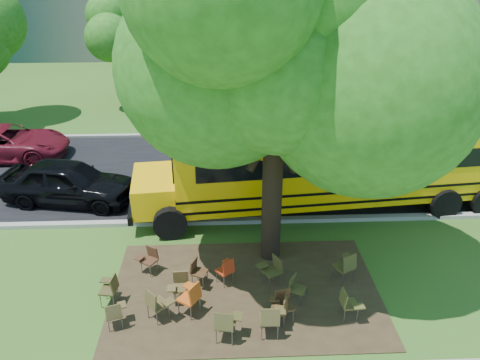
{
  "coord_description": "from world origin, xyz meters",
  "views": [
    {
      "loc": [
        0.43,
        -10.27,
        8.14
      ],
      "look_at": [
        1.01,
        3.12,
        1.52
      ],
      "focal_mm": 35.0,
      "sensor_mm": 36.0,
      "label": 1
    }
  ],
  "objects_px": {
    "chair_10": "(198,270)",
    "chair_12": "(296,287)",
    "chair_6": "(281,307)",
    "chair_2": "(191,295)",
    "chair_7": "(348,302)",
    "chair_9": "(149,257)",
    "main_tree": "(277,47)",
    "chair_3": "(180,284)",
    "chair_1": "(156,302)",
    "black_car": "(68,182)",
    "chair_4": "(226,323)",
    "chair_5": "(283,303)",
    "chair_14": "(271,318)",
    "chair_11": "(227,269)",
    "bg_car_red": "(6,143)",
    "school_bus": "(343,157)",
    "chair_8": "(110,287)",
    "chair_15": "(273,268)",
    "chair_13": "(346,264)",
    "chair_0": "(115,312)"
  },
  "relations": [
    {
      "from": "chair_4",
      "to": "chair_5",
      "type": "relative_size",
      "value": 1.12
    },
    {
      "from": "chair_7",
      "to": "chair_6",
      "type": "bearing_deg",
      "value": -92.51
    },
    {
      "from": "chair_2",
      "to": "chair_12",
      "type": "relative_size",
      "value": 1.23
    },
    {
      "from": "chair_6",
      "to": "chair_9",
      "type": "distance_m",
      "value": 4.03
    },
    {
      "from": "chair_10",
      "to": "chair_12",
      "type": "bearing_deg",
      "value": 95.59
    },
    {
      "from": "chair_5",
      "to": "chair_15",
      "type": "distance_m",
      "value": 1.33
    },
    {
      "from": "chair_6",
      "to": "chair_1",
      "type": "bearing_deg",
      "value": 101.76
    },
    {
      "from": "main_tree",
      "to": "chair_3",
      "type": "relative_size",
      "value": 11.46
    },
    {
      "from": "school_bus",
      "to": "chair_8",
      "type": "xyz_separation_m",
      "value": [
        -6.98,
        -4.86,
        -1.31
      ]
    },
    {
      "from": "main_tree",
      "to": "chair_8",
      "type": "xyz_separation_m",
      "value": [
        -4.23,
        -1.89,
        -5.53
      ]
    },
    {
      "from": "chair_7",
      "to": "chair_9",
      "type": "xyz_separation_m",
      "value": [
        -5.04,
        2.08,
        -0.02
      ]
    },
    {
      "from": "chair_8",
      "to": "chair_12",
      "type": "height_order",
      "value": "chair_8"
    },
    {
      "from": "chair_1",
      "to": "bg_car_red",
      "type": "distance_m",
      "value": 12.73
    },
    {
      "from": "school_bus",
      "to": "chair_4",
      "type": "relative_size",
      "value": 14.12
    },
    {
      "from": "chair_10",
      "to": "bg_car_red",
      "type": "bearing_deg",
      "value": -113.84
    },
    {
      "from": "main_tree",
      "to": "chair_7",
      "type": "xyz_separation_m",
      "value": [
        1.61,
        -2.7,
        -5.54
      ]
    },
    {
      "from": "chair_1",
      "to": "black_car",
      "type": "height_order",
      "value": "black_car"
    },
    {
      "from": "main_tree",
      "to": "chair_4",
      "type": "distance_m",
      "value": 6.55
    },
    {
      "from": "chair_3",
      "to": "chair_8",
      "type": "height_order",
      "value": "chair_8"
    },
    {
      "from": "chair_4",
      "to": "chair_15",
      "type": "height_order",
      "value": "chair_4"
    },
    {
      "from": "chair_3",
      "to": "school_bus",
      "type": "bearing_deg",
      "value": -140.75
    },
    {
      "from": "chair_7",
      "to": "chair_9",
      "type": "relative_size",
      "value": 1.05
    },
    {
      "from": "chair_2",
      "to": "chair_15",
      "type": "xyz_separation_m",
      "value": [
        2.11,
        1.06,
        -0.04
      ]
    },
    {
      "from": "black_car",
      "to": "chair_7",
      "type": "bearing_deg",
      "value": -116.5
    },
    {
      "from": "chair_11",
      "to": "chair_0",
      "type": "bearing_deg",
      "value": 171.77
    },
    {
      "from": "chair_3",
      "to": "chair_6",
      "type": "bearing_deg",
      "value": 155.88
    },
    {
      "from": "main_tree",
      "to": "chair_1",
      "type": "distance_m",
      "value": 6.76
    },
    {
      "from": "chair_12",
      "to": "chair_2",
      "type": "bearing_deg",
      "value": -50.0
    },
    {
      "from": "chair_6",
      "to": "chair_11",
      "type": "relative_size",
      "value": 1.01
    },
    {
      "from": "school_bus",
      "to": "chair_13",
      "type": "distance_m",
      "value": 4.54
    },
    {
      "from": "bg_car_red",
      "to": "chair_13",
      "type": "bearing_deg",
      "value": -126.24
    },
    {
      "from": "chair_0",
      "to": "chair_9",
      "type": "height_order",
      "value": "chair_9"
    },
    {
      "from": "main_tree",
      "to": "chair_15",
      "type": "relative_size",
      "value": 11.03
    },
    {
      "from": "chair_9",
      "to": "chair_12",
      "type": "distance_m",
      "value": 4.12
    },
    {
      "from": "chair_8",
      "to": "chair_13",
      "type": "height_order",
      "value": "chair_13"
    },
    {
      "from": "main_tree",
      "to": "chair_2",
      "type": "relative_size",
      "value": 10.19
    },
    {
      "from": "chair_6",
      "to": "chair_2",
      "type": "bearing_deg",
      "value": 95.12
    },
    {
      "from": "chair_4",
      "to": "bg_car_red",
      "type": "distance_m",
      "value": 14.36
    },
    {
      "from": "chair_0",
      "to": "bg_car_red",
      "type": "xyz_separation_m",
      "value": [
        -6.61,
        10.45,
        0.23
      ]
    },
    {
      "from": "chair_7",
      "to": "chair_11",
      "type": "distance_m",
      "value": 3.26
    },
    {
      "from": "black_car",
      "to": "chair_3",
      "type": "bearing_deg",
      "value": -131.33
    },
    {
      "from": "chair_15",
      "to": "chair_2",
      "type": "bearing_deg",
      "value": 87.63
    },
    {
      "from": "chair_13",
      "to": "black_car",
      "type": "bearing_deg",
      "value": 122.8
    },
    {
      "from": "chair_9",
      "to": "chair_15",
      "type": "distance_m",
      "value": 3.43
    },
    {
      "from": "main_tree",
      "to": "bg_car_red",
      "type": "relative_size",
      "value": 1.88
    },
    {
      "from": "school_bus",
      "to": "chair_2",
      "type": "xyz_separation_m",
      "value": [
        -4.92,
        -5.34,
        -1.25
      ]
    },
    {
      "from": "chair_7",
      "to": "chair_10",
      "type": "height_order",
      "value": "chair_7"
    },
    {
      "from": "black_car",
      "to": "chair_14",
      "type": "bearing_deg",
      "value": -126.1
    },
    {
      "from": "chair_7",
      "to": "chair_14",
      "type": "height_order",
      "value": "chair_14"
    },
    {
      "from": "chair_6",
      "to": "chair_4",
      "type": "bearing_deg",
      "value": 128.35
    }
  ]
}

